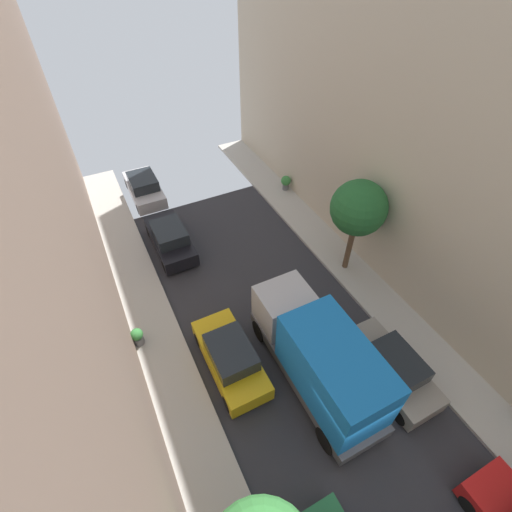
{
  "coord_description": "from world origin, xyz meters",
  "views": [
    {
      "loc": [
        -5.28,
        -2.9,
        13.86
      ],
      "look_at": [
        0.92,
        9.39,
        0.5
      ],
      "focal_mm": 25.93,
      "sensor_mm": 36.0,
      "label": 1
    }
  ],
  "objects": [
    {
      "name": "ground",
      "position": [
        0.0,
        0.0,
        0.0
      ],
      "size": [
        32.0,
        32.0,
        0.0
      ],
      "primitive_type": "plane",
      "color": "#2D2D33"
    },
    {
      "name": "sidewalk_left",
      "position": [
        -5.0,
        0.0,
        0.07
      ],
      "size": [
        2.0,
        44.0,
        0.15
      ],
      "primitive_type": "cube",
      "color": "#B7B2A8",
      "rests_on": "ground"
    },
    {
      "name": "sidewalk_right",
      "position": [
        5.0,
        0.0,
        0.07
      ],
      "size": [
        2.0,
        44.0,
        0.15
      ],
      "primitive_type": "cube",
      "color": "#B7B2A8",
      "rests_on": "ground"
    },
    {
      "name": "parked_car_left_3",
      "position": [
        -2.7,
        4.48,
        0.72
      ],
      "size": [
        1.78,
        4.2,
        1.57
      ],
      "color": "gold",
      "rests_on": "ground"
    },
    {
      "name": "parked_car_left_4",
      "position": [
        -2.7,
        12.46,
        0.72
      ],
      "size": [
        1.78,
        4.2,
        1.57
      ],
      "color": "black",
      "rests_on": "ground"
    },
    {
      "name": "parked_car_left_5",
      "position": [
        -2.7,
        17.91,
        0.72
      ],
      "size": [
        1.78,
        4.2,
        1.57
      ],
      "color": "silver",
      "rests_on": "ground"
    },
    {
      "name": "parked_car_right_2",
      "position": [
        2.7,
        1.22,
        0.72
      ],
      "size": [
        1.78,
        4.2,
        1.57
      ],
      "color": "gray",
      "rests_on": "ground"
    },
    {
      "name": "delivery_truck",
      "position": [
        0.0,
        2.42,
        1.79
      ],
      "size": [
        2.26,
        6.6,
        3.38
      ],
      "color": "#4C4C51",
      "rests_on": "ground"
    },
    {
      "name": "street_tree_1",
      "position": [
        4.86,
        6.97,
        3.86
      ],
      "size": [
        2.57,
        2.57,
        5.02
      ],
      "color": "brown",
      "rests_on": "sidewalk_right"
    },
    {
      "name": "potted_plant_1",
      "position": [
        5.64,
        14.47,
        0.7
      ],
      "size": [
        0.63,
        0.63,
        0.96
      ],
      "color": "slate",
      "rests_on": "sidewalk_right"
    },
    {
      "name": "potted_plant_2",
      "position": [
        -5.78,
        7.2,
        0.61
      ],
      "size": [
        0.52,
        0.52,
        0.87
      ],
      "color": "slate",
      "rests_on": "sidewalk_left"
    }
  ]
}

